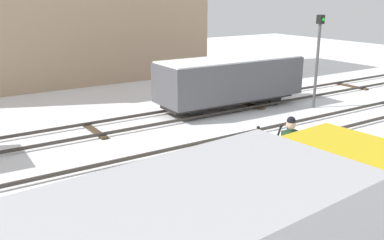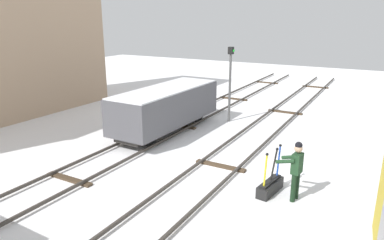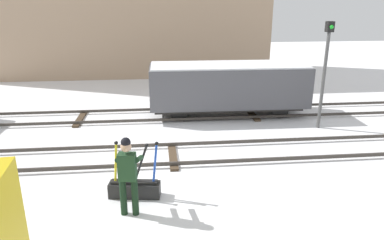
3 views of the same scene
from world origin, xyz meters
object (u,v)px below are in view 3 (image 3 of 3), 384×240
object	(u,v)px
switch_lever_frame	(135,187)
signal_post	(325,65)
rail_worker	(128,171)
freight_car_back_track	(228,86)

from	to	relation	value
switch_lever_frame	signal_post	size ratio (longest dim) A/B	0.37
rail_worker	freight_car_back_track	distance (m)	7.79
switch_lever_frame	signal_post	xyz separation A→B (m)	(6.62, 4.31, 2.13)
rail_worker	signal_post	xyz separation A→B (m)	(6.69, 5.05, 1.32)
signal_post	freight_car_back_track	bearing A→B (deg)	149.03
rail_worker	freight_car_back_track	world-z (taller)	freight_car_back_track
switch_lever_frame	freight_car_back_track	distance (m)	7.17
switch_lever_frame	freight_car_back_track	xyz separation A→B (m)	(3.51, 6.17, 1.00)
signal_post	rail_worker	bearing A→B (deg)	-142.98
switch_lever_frame	rail_worker	distance (m)	1.10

